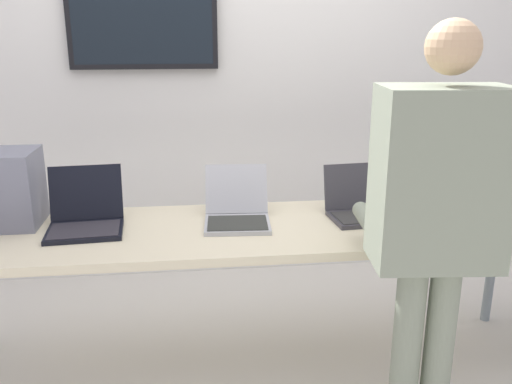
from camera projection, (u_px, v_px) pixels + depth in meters
ground at (258, 364)px, 2.73m from camera, size 8.00×8.00×0.04m
back_wall at (234, 64)px, 3.40m from camera, size 8.00×0.11×2.76m
workbench at (258, 236)px, 2.53m from camera, size 2.89×0.70×0.72m
laptop_station_0 at (85, 216)px, 2.47m from camera, size 0.35×0.35×0.27m
laptop_station_1 at (237, 210)px, 2.56m from camera, size 0.32×0.40×0.24m
laptop_station_2 at (366, 205)px, 2.64m from camera, size 0.39×0.31×0.24m
laptop_station_3 at (494, 202)px, 2.69m from camera, size 0.39×0.35×0.24m
person at (436, 210)px, 1.91m from camera, size 0.47×0.62×1.63m
coffee_mug at (453, 228)px, 2.36m from camera, size 0.07×0.07×0.10m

